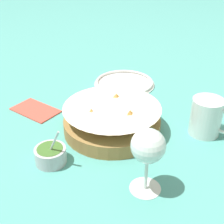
{
  "coord_description": "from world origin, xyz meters",
  "views": [
    {
      "loc": [
        0.44,
        -0.54,
        0.48
      ],
      "look_at": [
        0.01,
        0.03,
        0.06
      ],
      "focal_mm": 50.0,
      "sensor_mm": 36.0,
      "label": 1
    }
  ],
  "objects_px": {
    "sauce_cup": "(51,155)",
    "beer_mug": "(206,118)",
    "side_plate": "(124,83)",
    "food_basket": "(112,120)",
    "wine_glass": "(148,148)"
  },
  "relations": [
    {
      "from": "sauce_cup",
      "to": "side_plate",
      "type": "bearing_deg",
      "value": 103.63
    },
    {
      "from": "beer_mug",
      "to": "food_basket",
      "type": "bearing_deg",
      "value": -145.54
    },
    {
      "from": "beer_mug",
      "to": "side_plate",
      "type": "relative_size",
      "value": 0.57
    },
    {
      "from": "sauce_cup",
      "to": "wine_glass",
      "type": "xyz_separation_m",
      "value": [
        0.22,
        0.06,
        0.09
      ]
    },
    {
      "from": "food_basket",
      "to": "wine_glass",
      "type": "relative_size",
      "value": 1.76
    },
    {
      "from": "food_basket",
      "to": "sauce_cup",
      "type": "bearing_deg",
      "value": -99.42
    },
    {
      "from": "beer_mug",
      "to": "side_plate",
      "type": "height_order",
      "value": "beer_mug"
    },
    {
      "from": "side_plate",
      "to": "food_basket",
      "type": "bearing_deg",
      "value": -60.93
    },
    {
      "from": "side_plate",
      "to": "wine_glass",
      "type": "bearing_deg",
      "value": -49.41
    },
    {
      "from": "sauce_cup",
      "to": "beer_mug",
      "type": "relative_size",
      "value": 0.84
    },
    {
      "from": "food_basket",
      "to": "beer_mug",
      "type": "height_order",
      "value": "beer_mug"
    },
    {
      "from": "wine_glass",
      "to": "beer_mug",
      "type": "relative_size",
      "value": 1.22
    },
    {
      "from": "side_plate",
      "to": "beer_mug",
      "type": "bearing_deg",
      "value": -18.14
    },
    {
      "from": "sauce_cup",
      "to": "wine_glass",
      "type": "relative_size",
      "value": 0.69
    },
    {
      "from": "food_basket",
      "to": "wine_glass",
      "type": "distance_m",
      "value": 0.25
    }
  ]
}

